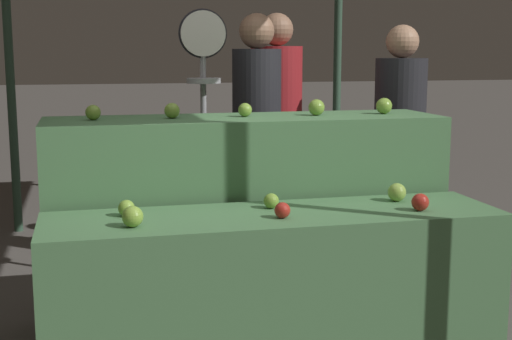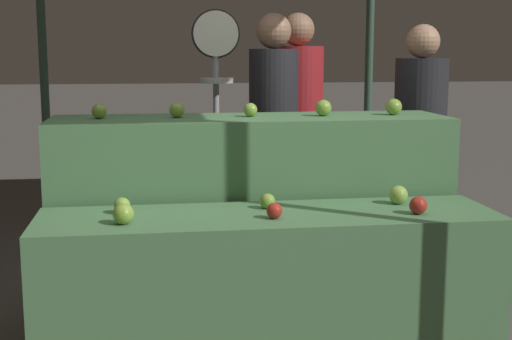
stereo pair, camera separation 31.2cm
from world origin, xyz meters
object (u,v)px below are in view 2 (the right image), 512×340
object	(u,v)px
produce_scale	(216,89)
person_customer_right	(420,132)
person_vendor_at_scale	(273,124)
person_customer_left	(297,119)

from	to	relation	value
produce_scale	person_customer_right	xyz separation A→B (m)	(1.34, 0.19, -0.30)
person_vendor_at_scale	person_customer_right	bearing A→B (deg)	-172.00
person_vendor_at_scale	person_customer_left	xyz separation A→B (m)	(0.23, 0.37, -0.00)
person_customer_left	person_customer_right	world-z (taller)	person_customer_left
produce_scale	person_customer_left	xyz separation A→B (m)	(0.63, 0.69, -0.25)
produce_scale	person_customer_left	world-z (taller)	person_customer_left
person_customer_left	person_vendor_at_scale	bearing A→B (deg)	59.59
person_vendor_at_scale	person_customer_right	distance (m)	0.95
person_customer_left	person_customer_right	xyz separation A→B (m)	(0.71, -0.50, -0.05)
person_vendor_at_scale	person_customer_left	world-z (taller)	person_customer_left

